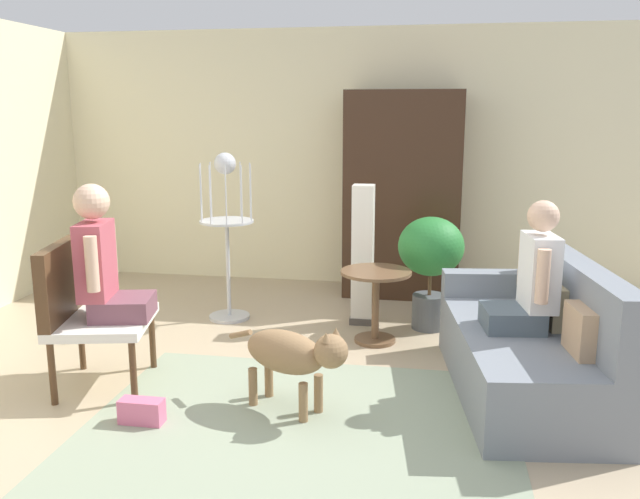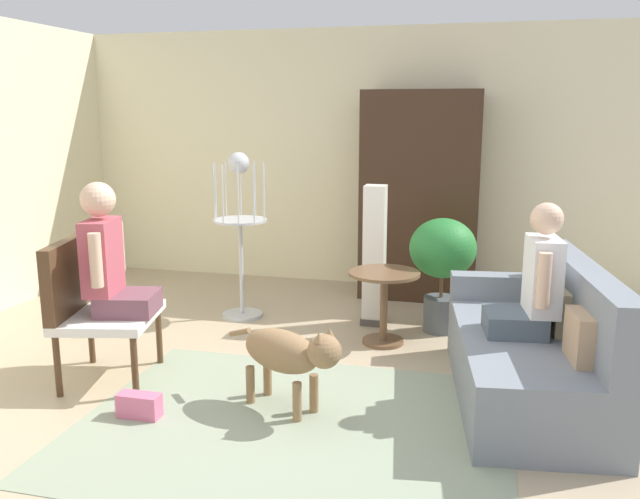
# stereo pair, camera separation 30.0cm
# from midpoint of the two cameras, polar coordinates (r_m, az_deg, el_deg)

# --- Properties ---
(ground_plane) EXTENTS (7.65, 7.65, 0.00)m
(ground_plane) POSITION_cam_midpoint_polar(r_m,az_deg,el_deg) (4.25, -4.12, -13.46)
(ground_plane) COLOR tan
(back_wall) EXTENTS (6.98, 0.12, 2.65)m
(back_wall) POSITION_cam_midpoint_polar(r_m,az_deg,el_deg) (6.95, 2.00, 7.88)
(back_wall) COLOR beige
(back_wall) RESTS_ON ground
(area_rug) EXTENTS (2.52, 1.99, 0.01)m
(area_rug) POSITION_cam_midpoint_polar(r_m,az_deg,el_deg) (4.01, -4.02, -15.08)
(area_rug) COLOR gray
(area_rug) RESTS_ON ground
(couch) EXTENTS (1.05, 1.84, 0.89)m
(couch) POSITION_cam_midpoint_polar(r_m,az_deg,el_deg) (4.49, 16.08, -8.10)
(couch) COLOR slate
(couch) RESTS_ON ground
(armchair) EXTENTS (0.74, 0.80, 0.98)m
(armchair) POSITION_cam_midpoint_polar(r_m,az_deg,el_deg) (4.67, -21.73, -4.45)
(armchair) COLOR #4C331E
(armchair) RESTS_ON ground
(person_on_couch) EXTENTS (0.47, 0.50, 0.83)m
(person_on_couch) POSITION_cam_midpoint_polar(r_m,az_deg,el_deg) (4.32, 16.01, -2.46)
(person_on_couch) COLOR #4A5964
(person_on_armchair) EXTENTS (0.50, 0.51, 0.89)m
(person_on_armchair) POSITION_cam_midpoint_polar(r_m,az_deg,el_deg) (4.55, -20.15, -1.12)
(person_on_armchair) COLOR brown
(round_end_table) EXTENTS (0.56, 0.56, 0.59)m
(round_end_table) POSITION_cam_midpoint_polar(r_m,az_deg,el_deg) (5.22, 3.23, -3.97)
(round_end_table) COLOR brown
(round_end_table) RESTS_ON ground
(dog) EXTENTS (0.83, 0.49, 0.59)m
(dog) POSITION_cam_midpoint_polar(r_m,az_deg,el_deg) (4.04, -4.57, -9.06)
(dog) COLOR olive
(dog) RESTS_ON ground
(bird_cage_stand) EXTENTS (0.47, 0.47, 1.48)m
(bird_cage_stand) POSITION_cam_midpoint_polar(r_m,az_deg,el_deg) (5.78, -9.59, 2.20)
(bird_cage_stand) COLOR silver
(bird_cage_stand) RESTS_ON ground
(potted_plant) EXTENTS (0.55, 0.55, 0.96)m
(potted_plant) POSITION_cam_midpoint_polar(r_m,az_deg,el_deg) (5.53, 8.09, -0.53)
(potted_plant) COLOR #4C5156
(potted_plant) RESTS_ON ground
(column_lamp) EXTENTS (0.20, 0.20, 1.21)m
(column_lamp) POSITION_cam_midpoint_polar(r_m,az_deg,el_deg) (5.64, 2.22, -0.57)
(column_lamp) COLOR #4C4742
(column_lamp) RESTS_ON ground
(armoire_cabinet) EXTENTS (1.12, 0.56, 2.02)m
(armoire_cabinet) POSITION_cam_midpoint_polar(r_m,az_deg,el_deg) (6.53, 5.89, 4.75)
(armoire_cabinet) COLOR #382316
(armoire_cabinet) RESTS_ON ground
(handbag) EXTENTS (0.26, 0.11, 0.15)m
(handbag) POSITION_cam_midpoint_polar(r_m,az_deg,el_deg) (4.18, -17.30, -13.33)
(handbag) COLOR #D8668C
(handbag) RESTS_ON ground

